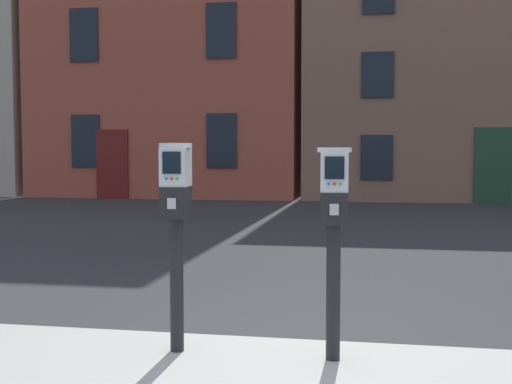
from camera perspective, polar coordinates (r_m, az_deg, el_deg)
ground_plane at (r=4.61m, az=3.24°, el=-15.04°), size 160.00×160.00×0.00m
parking_meter_near_kerb at (r=4.33m, az=-6.99°, el=-1.44°), size 0.23×0.26×1.38m
parking_meter_twin_adjacent at (r=4.15m, az=6.81°, el=-1.94°), size 0.23×0.26×1.35m
townhouse_green_painted at (r=23.52m, az=-6.40°, el=15.71°), size 8.51×6.76×12.77m
townhouse_brownstone at (r=22.37m, az=16.16°, el=11.63°), size 8.59×6.70×9.25m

